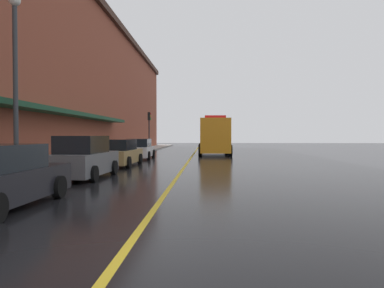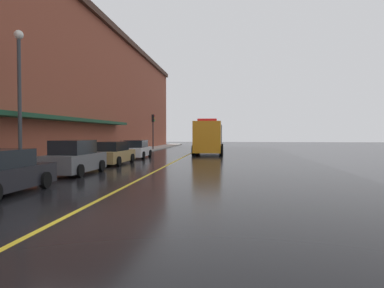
{
  "view_description": "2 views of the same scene",
  "coord_description": "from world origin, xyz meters",
  "px_view_note": "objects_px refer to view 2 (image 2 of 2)",
  "views": [
    {
      "loc": [
        1.27,
        -4.96,
        1.78
      ],
      "look_at": [
        0.11,
        22.89,
        1.13
      ],
      "focal_mm": 33.15,
      "sensor_mm": 36.0,
      "label": 1
    },
    {
      "loc": [
        4.16,
        -8.13,
        2.13
      ],
      "look_at": [
        0.66,
        24.74,
        1.14
      ],
      "focal_mm": 33.4,
      "sensor_mm": 36.0,
      "label": 2
    }
  ],
  "objects_px": {
    "parked_car_1": "(75,158)",
    "utility_truck": "(209,138)",
    "parking_meter_0": "(121,146)",
    "street_lamp_left": "(19,86)",
    "parked_car_3": "(137,149)",
    "parked_car_2": "(113,153)",
    "traffic_light_near": "(153,125)"
  },
  "relations": [
    {
      "from": "parked_car_1",
      "to": "utility_truck",
      "type": "bearing_deg",
      "value": -16.19
    },
    {
      "from": "utility_truck",
      "to": "parking_meter_0",
      "type": "height_order",
      "value": "utility_truck"
    },
    {
      "from": "utility_truck",
      "to": "street_lamp_left",
      "type": "xyz_separation_m",
      "value": [
        -7.94,
        -20.32,
        2.72
      ]
    },
    {
      "from": "parked_car_3",
      "to": "parked_car_2",
      "type": "bearing_deg",
      "value": 178.3
    },
    {
      "from": "parked_car_2",
      "to": "parking_meter_0",
      "type": "height_order",
      "value": "parked_car_2"
    },
    {
      "from": "utility_truck",
      "to": "traffic_light_near",
      "type": "xyz_separation_m",
      "value": [
        -7.27,
        6.68,
        1.48
      ]
    },
    {
      "from": "parked_car_1",
      "to": "parked_car_3",
      "type": "xyz_separation_m",
      "value": [
        -0.0,
        12.41,
        -0.1
      ]
    },
    {
      "from": "utility_truck",
      "to": "parking_meter_0",
      "type": "bearing_deg",
      "value": -50.73
    },
    {
      "from": "parked_car_1",
      "to": "parked_car_3",
      "type": "bearing_deg",
      "value": 1.26
    },
    {
      "from": "parked_car_1",
      "to": "parking_meter_0",
      "type": "xyz_separation_m",
      "value": [
        -1.45,
        12.65,
        0.23
      ]
    },
    {
      "from": "parked_car_1",
      "to": "parked_car_2",
      "type": "xyz_separation_m",
      "value": [
        0.01,
        6.05,
        -0.09
      ]
    },
    {
      "from": "utility_truck",
      "to": "traffic_light_near",
      "type": "height_order",
      "value": "traffic_light_near"
    },
    {
      "from": "street_lamp_left",
      "to": "parked_car_2",
      "type": "bearing_deg",
      "value": 74.91
    },
    {
      "from": "utility_truck",
      "to": "parking_meter_0",
      "type": "distance_m",
      "value": 9.56
    },
    {
      "from": "parked_car_3",
      "to": "parking_meter_0",
      "type": "bearing_deg",
      "value": 78.53
    },
    {
      "from": "utility_truck",
      "to": "street_lamp_left",
      "type": "distance_m",
      "value": 21.99
    },
    {
      "from": "parked_car_2",
      "to": "traffic_light_near",
      "type": "bearing_deg",
      "value": 5.55
    },
    {
      "from": "parked_car_2",
      "to": "parked_car_3",
      "type": "distance_m",
      "value": 6.36
    },
    {
      "from": "parked_car_2",
      "to": "utility_truck",
      "type": "relative_size",
      "value": 0.6
    },
    {
      "from": "parking_meter_0",
      "to": "utility_truck",
      "type": "bearing_deg",
      "value": 39.71
    },
    {
      "from": "parked_car_2",
      "to": "traffic_light_near",
      "type": "xyz_separation_m",
      "value": [
        -1.4,
        19.38,
        2.42
      ]
    },
    {
      "from": "parked_car_2",
      "to": "utility_truck",
      "type": "xyz_separation_m",
      "value": [
        5.88,
        12.7,
        0.94
      ]
    },
    {
      "from": "parked_car_1",
      "to": "parked_car_2",
      "type": "distance_m",
      "value": 6.05
    },
    {
      "from": "parking_meter_0",
      "to": "traffic_light_near",
      "type": "bearing_deg",
      "value": 89.72
    },
    {
      "from": "parked_car_1",
      "to": "parked_car_2",
      "type": "height_order",
      "value": "parked_car_1"
    },
    {
      "from": "parking_meter_0",
      "to": "street_lamp_left",
      "type": "relative_size",
      "value": 0.19
    },
    {
      "from": "traffic_light_near",
      "to": "utility_truck",
      "type": "bearing_deg",
      "value": -42.57
    },
    {
      "from": "parking_meter_0",
      "to": "street_lamp_left",
      "type": "xyz_separation_m",
      "value": [
        -0.6,
        -14.23,
        3.34
      ]
    },
    {
      "from": "parked_car_3",
      "to": "parked_car_1",
      "type": "bearing_deg",
      "value": 178.19
    },
    {
      "from": "parked_car_1",
      "to": "traffic_light_near",
      "type": "height_order",
      "value": "traffic_light_near"
    },
    {
      "from": "parked_car_2",
      "to": "parked_car_3",
      "type": "xyz_separation_m",
      "value": [
        -0.01,
        6.36,
        -0.01
      ]
    },
    {
      "from": "parked_car_1",
      "to": "street_lamp_left",
      "type": "relative_size",
      "value": 0.64
    }
  ]
}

